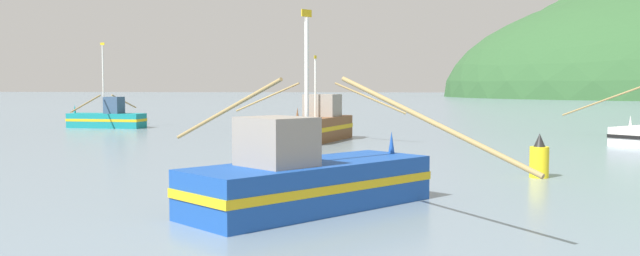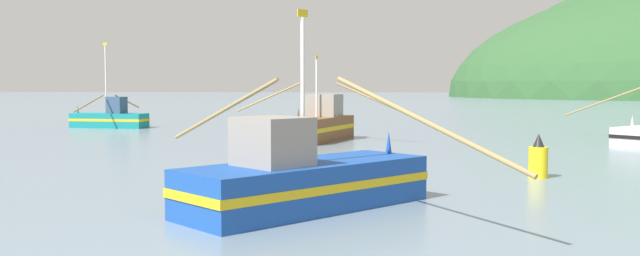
{
  "view_description": "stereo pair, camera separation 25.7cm",
  "coord_description": "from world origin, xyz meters",
  "views": [
    {
      "loc": [
        4.21,
        -6.06,
        3.49
      ],
      "look_at": [
        1.02,
        25.72,
        1.4
      ],
      "focal_mm": 37.27,
      "sensor_mm": 36.0,
      "label": 1
    },
    {
      "loc": [
        4.47,
        -6.03,
        3.49
      ],
      "look_at": [
        1.02,
        25.72,
        1.4
      ],
      "focal_mm": 37.27,
      "sensor_mm": 36.0,
      "label": 2
    }
  ],
  "objects": [
    {
      "name": "channel_buoy",
      "position": [
        9.93,
        19.41,
        0.69
      ],
      "size": [
        0.71,
        0.71,
        1.67
      ],
      "color": "yellow",
      "rests_on": "ground"
    },
    {
      "name": "fishing_boat_teal",
      "position": [
        -18.29,
        45.58,
        0.77
      ],
      "size": [
        6.34,
        10.19,
        6.87
      ],
      "rotation": [
        0.0,
        0.0,
        3.04
      ],
      "color": "#147F84",
      "rests_on": "ground"
    },
    {
      "name": "fishing_boat_blue",
      "position": [
        2.02,
        12.19,
        0.83
      ],
      "size": [
        10.66,
        9.31,
        5.55
      ],
      "rotation": [
        0.0,
        0.0,
        0.85
      ],
      "color": "#19479E",
      "rests_on": "ground"
    },
    {
      "name": "fishing_boat_brown",
      "position": [
        -0.06,
        35.02,
        0.98
      ],
      "size": [
        10.96,
        7.08,
        5.28
      ],
      "rotation": [
        0.0,
        0.0,
        4.44
      ],
      "color": "brown",
      "rests_on": "ground"
    }
  ]
}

